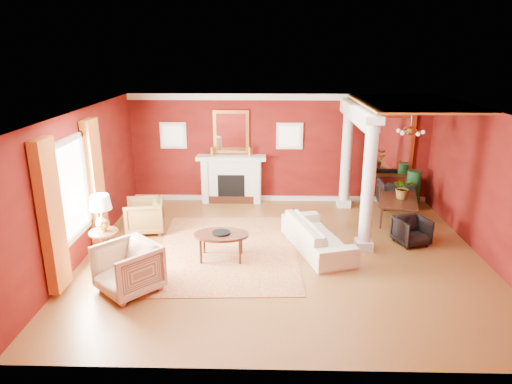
{
  "coord_description": "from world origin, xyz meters",
  "views": [
    {
      "loc": [
        -0.34,
        -8.51,
        4.06
      ],
      "look_at": [
        -0.57,
        0.59,
        1.15
      ],
      "focal_mm": 32.0,
      "sensor_mm": 36.0,
      "label": 1
    }
  ],
  "objects_px": {
    "armchair_leopard": "(144,214)",
    "armchair_stripe": "(128,266)",
    "dining_table": "(399,203)",
    "sofa": "(317,230)",
    "side_table": "(102,218)",
    "coffee_table": "(221,236)"
  },
  "relations": [
    {
      "from": "side_table",
      "to": "armchair_leopard",
      "type": "bearing_deg",
      "value": 76.53
    },
    {
      "from": "side_table",
      "to": "dining_table",
      "type": "distance_m",
      "value": 6.85
    },
    {
      "from": "armchair_leopard",
      "to": "dining_table",
      "type": "height_order",
      "value": "dining_table"
    },
    {
      "from": "coffee_table",
      "to": "side_table",
      "type": "distance_m",
      "value": 2.31
    },
    {
      "from": "coffee_table",
      "to": "dining_table",
      "type": "bearing_deg",
      "value": 29.07
    },
    {
      "from": "side_table",
      "to": "dining_table",
      "type": "relative_size",
      "value": 0.88
    },
    {
      "from": "sofa",
      "to": "armchair_stripe",
      "type": "xyz_separation_m",
      "value": [
        -3.43,
        -1.81,
        0.05
      ]
    },
    {
      "from": "armchair_leopard",
      "to": "dining_table",
      "type": "xyz_separation_m",
      "value": [
        6.0,
        0.91,
        0.02
      ]
    },
    {
      "from": "armchair_stripe",
      "to": "coffee_table",
      "type": "relative_size",
      "value": 0.88
    },
    {
      "from": "armchair_leopard",
      "to": "dining_table",
      "type": "relative_size",
      "value": 0.54
    },
    {
      "from": "sofa",
      "to": "armchair_leopard",
      "type": "distance_m",
      "value": 3.94
    },
    {
      "from": "armchair_leopard",
      "to": "armchair_stripe",
      "type": "distance_m",
      "value": 2.71
    },
    {
      "from": "sofa",
      "to": "dining_table",
      "type": "xyz_separation_m",
      "value": [
        2.16,
        1.77,
        0.02
      ]
    },
    {
      "from": "sofa",
      "to": "side_table",
      "type": "distance_m",
      "value": 4.3
    },
    {
      "from": "coffee_table",
      "to": "armchair_stripe",
      "type": "bearing_deg",
      "value": -138.52
    },
    {
      "from": "armchair_stripe",
      "to": "sofa",
      "type": "bearing_deg",
      "value": 71.02
    },
    {
      "from": "armchair_leopard",
      "to": "coffee_table",
      "type": "distance_m",
      "value": 2.34
    },
    {
      "from": "sofa",
      "to": "dining_table",
      "type": "bearing_deg",
      "value": -67.32
    },
    {
      "from": "sofa",
      "to": "side_table",
      "type": "height_order",
      "value": "side_table"
    },
    {
      "from": "armchair_leopard",
      "to": "dining_table",
      "type": "bearing_deg",
      "value": 88.28
    },
    {
      "from": "sofa",
      "to": "side_table",
      "type": "relative_size",
      "value": 1.57
    },
    {
      "from": "sofa",
      "to": "coffee_table",
      "type": "height_order",
      "value": "sofa"
    }
  ]
}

